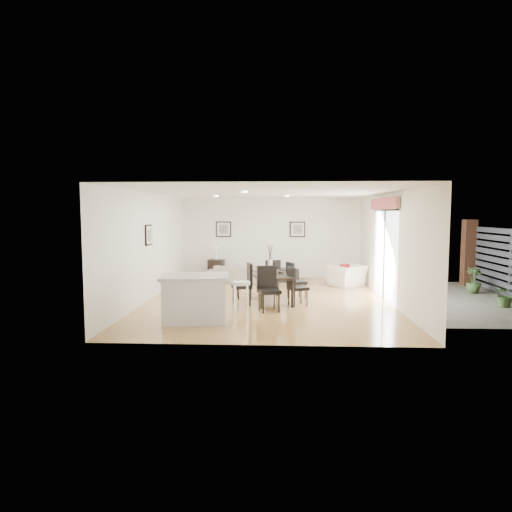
{
  "coord_description": "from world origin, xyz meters",
  "views": [
    {
      "loc": [
        0.28,
        -11.41,
        2.19
      ],
      "look_at": [
        -0.32,
        0.4,
        1.08
      ],
      "focal_mm": 32.0,
      "sensor_mm": 36.0,
      "label": 1
    }
  ],
  "objects_px": {
    "dining_chair_foot": "(272,275)",
    "dining_chair_head": "(268,286)",
    "sofa": "(237,273)",
    "dining_table": "(270,277)",
    "kitchen_island": "(195,298)",
    "dining_chair_wnear": "(245,282)",
    "armchair": "(347,276)",
    "coffee_table": "(281,275)",
    "side_table": "(216,269)",
    "dining_chair_enear": "(295,284)",
    "dining_chair_efar": "(294,278)",
    "bar_stool": "(241,287)",
    "dining_chair_wfar": "(247,279)"
  },
  "relations": [
    {
      "from": "dining_chair_efar",
      "to": "dining_chair_wfar",
      "type": "bearing_deg",
      "value": 64.82
    },
    {
      "from": "armchair",
      "to": "dining_chair_foot",
      "type": "relative_size",
      "value": 1.03
    },
    {
      "from": "sofa",
      "to": "dining_table",
      "type": "relative_size",
      "value": 1.02
    },
    {
      "from": "dining_table",
      "to": "kitchen_island",
      "type": "relative_size",
      "value": 1.25
    },
    {
      "from": "sofa",
      "to": "dining_chair_enear",
      "type": "distance_m",
      "value": 4.05
    },
    {
      "from": "dining_chair_efar",
      "to": "dining_chair_foot",
      "type": "relative_size",
      "value": 1.01
    },
    {
      "from": "sofa",
      "to": "dining_chair_wfar",
      "type": "xyz_separation_m",
      "value": [
        0.52,
        -2.77,
        0.23
      ]
    },
    {
      "from": "dining_chair_foot",
      "to": "dining_chair_head",
      "type": "bearing_deg",
      "value": 69.19
    },
    {
      "from": "dining_chair_wnear",
      "to": "dining_chair_efar",
      "type": "height_order",
      "value": "dining_chair_wnear"
    },
    {
      "from": "dining_table",
      "to": "dining_chair_wfar",
      "type": "relative_size",
      "value": 2.04
    },
    {
      "from": "sofa",
      "to": "dining_chair_wfar",
      "type": "relative_size",
      "value": 2.08
    },
    {
      "from": "bar_stool",
      "to": "dining_chair_wfar",
      "type": "bearing_deg",
      "value": 91.18
    },
    {
      "from": "coffee_table",
      "to": "kitchen_island",
      "type": "relative_size",
      "value": 0.7
    },
    {
      "from": "sofa",
      "to": "armchair",
      "type": "height_order",
      "value": "armchair"
    },
    {
      "from": "armchair",
      "to": "dining_chair_foot",
      "type": "height_order",
      "value": "dining_chair_foot"
    },
    {
      "from": "dining_chair_efar",
      "to": "dining_table",
      "type": "bearing_deg",
      "value": 99.97
    },
    {
      "from": "sofa",
      "to": "dining_chair_wnear",
      "type": "height_order",
      "value": "dining_chair_wnear"
    },
    {
      "from": "dining_table",
      "to": "dining_chair_enear",
      "type": "relative_size",
      "value": 1.99
    },
    {
      "from": "dining_chair_wfar",
      "to": "dining_chair_head",
      "type": "bearing_deg",
      "value": 12.12
    },
    {
      "from": "dining_chair_wfar",
      "to": "dining_chair_enear",
      "type": "bearing_deg",
      "value": 44.47
    },
    {
      "from": "dining_chair_enear",
      "to": "dining_table",
      "type": "bearing_deg",
      "value": 29.97
    },
    {
      "from": "sofa",
      "to": "dining_chair_efar",
      "type": "relative_size",
      "value": 1.97
    },
    {
      "from": "side_table",
      "to": "kitchen_island",
      "type": "xyz_separation_m",
      "value": [
        0.4,
        -6.01,
        0.15
      ]
    },
    {
      "from": "dining_table",
      "to": "dining_chair_efar",
      "type": "distance_m",
      "value": 0.72
    },
    {
      "from": "dining_table",
      "to": "dining_chair_foot",
      "type": "height_order",
      "value": "dining_chair_foot"
    },
    {
      "from": "sofa",
      "to": "coffee_table",
      "type": "height_order",
      "value": "sofa"
    },
    {
      "from": "coffee_table",
      "to": "bar_stool",
      "type": "bearing_deg",
      "value": -116.45
    },
    {
      "from": "armchair",
      "to": "side_table",
      "type": "bearing_deg",
      "value": -57.44
    },
    {
      "from": "kitchen_island",
      "to": "dining_chair_wnear",
      "type": "bearing_deg",
      "value": 55.93
    },
    {
      "from": "dining_table",
      "to": "bar_stool",
      "type": "xyz_separation_m",
      "value": [
        -0.54,
        -2.12,
        0.07
      ]
    },
    {
      "from": "armchair",
      "to": "dining_table",
      "type": "xyz_separation_m",
      "value": [
        -2.28,
        -2.55,
        0.32
      ]
    },
    {
      "from": "dining_chair_enear",
      "to": "coffee_table",
      "type": "bearing_deg",
      "value": -18.6
    },
    {
      "from": "dining_chair_foot",
      "to": "coffee_table",
      "type": "bearing_deg",
      "value": -115.68
    },
    {
      "from": "dining_chair_enear",
      "to": "coffee_table",
      "type": "distance_m",
      "value": 3.94
    },
    {
      "from": "armchair",
      "to": "side_table",
      "type": "relative_size",
      "value": 1.48
    },
    {
      "from": "dining_chair_wfar",
      "to": "dining_chair_efar",
      "type": "distance_m",
      "value": 1.2
    },
    {
      "from": "dining_table",
      "to": "bar_stool",
      "type": "distance_m",
      "value": 2.19
    },
    {
      "from": "dining_table",
      "to": "side_table",
      "type": "height_order",
      "value": "dining_table"
    },
    {
      "from": "dining_chair_wnear",
      "to": "dining_chair_head",
      "type": "distance_m",
      "value": 0.85
    },
    {
      "from": "dining_chair_enear",
      "to": "kitchen_island",
      "type": "distance_m",
      "value": 2.66
    },
    {
      "from": "armchair",
      "to": "dining_chair_head",
      "type": "distance_m",
      "value": 4.27
    },
    {
      "from": "sofa",
      "to": "dining_chair_efar",
      "type": "xyz_separation_m",
      "value": [
        1.71,
        -2.82,
        0.26
      ]
    },
    {
      "from": "side_table",
      "to": "dining_chair_head",
      "type": "bearing_deg",
      "value": -69.43
    },
    {
      "from": "dining_chair_wnear",
      "to": "coffee_table",
      "type": "height_order",
      "value": "dining_chair_wnear"
    },
    {
      "from": "sofa",
      "to": "kitchen_island",
      "type": "relative_size",
      "value": 1.28
    },
    {
      "from": "armchair",
      "to": "dining_chair_head",
      "type": "bearing_deg",
      "value": 17.79
    },
    {
      "from": "dining_chair_head",
      "to": "side_table",
      "type": "relative_size",
      "value": 1.54
    },
    {
      "from": "coffee_table",
      "to": "side_table",
      "type": "xyz_separation_m",
      "value": [
        -2.17,
        0.43,
        0.12
      ]
    },
    {
      "from": "dining_chair_wnear",
      "to": "dining_chair_enear",
      "type": "bearing_deg",
      "value": 73.75
    },
    {
      "from": "dining_chair_head",
      "to": "coffee_table",
      "type": "bearing_deg",
      "value": 68.2
    }
  ]
}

